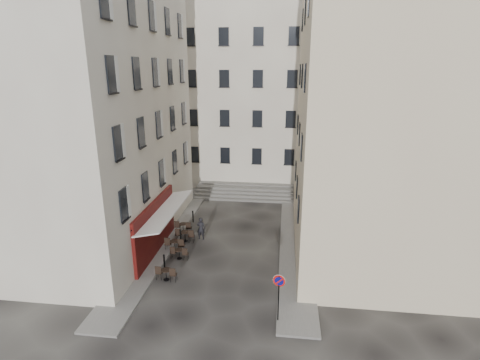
% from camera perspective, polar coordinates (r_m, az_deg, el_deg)
% --- Properties ---
extents(ground, '(90.00, 90.00, 0.00)m').
position_cam_1_polar(ground, '(23.41, -2.85, -12.68)').
color(ground, black).
rests_on(ground, ground).
extents(sidewalk_left, '(2.00, 22.00, 0.12)m').
position_cam_1_polar(sidewalk_left, '(27.85, -10.67, -7.75)').
color(sidewalk_left, slate).
rests_on(sidewalk_left, ground).
extents(sidewalk_right, '(2.00, 18.00, 0.12)m').
position_cam_1_polar(sidewalk_right, '(25.76, 8.38, -9.77)').
color(sidewalk_right, slate).
rests_on(sidewalk_right, ground).
extents(building_left, '(12.20, 16.20, 20.60)m').
position_cam_1_polar(building_left, '(27.04, -25.10, 12.75)').
color(building_left, beige).
rests_on(building_left, ground).
extents(building_right, '(12.20, 14.20, 18.60)m').
position_cam_1_polar(building_right, '(24.61, 23.65, 10.31)').
color(building_right, beige).
rests_on(building_right, ground).
extents(building_back, '(18.20, 10.20, 18.60)m').
position_cam_1_polar(building_back, '(39.36, 0.31, 13.69)').
color(building_back, beige).
rests_on(building_back, ground).
extents(cafe_storefront, '(1.74, 7.30, 3.50)m').
position_cam_1_polar(cafe_storefront, '(24.48, -12.59, -6.80)').
color(cafe_storefront, '#470A0A').
rests_on(cafe_storefront, ground).
extents(stone_steps, '(9.00, 3.15, 0.80)m').
position_cam_1_polar(stone_steps, '(34.65, 0.68, -1.83)').
color(stone_steps, slate).
rests_on(stone_steps, ground).
extents(bollard_near, '(0.12, 0.12, 0.98)m').
position_cam_1_polar(bollard_near, '(23.05, -11.47, -12.04)').
color(bollard_near, black).
rests_on(bollard_near, ground).
extents(bollard_mid, '(0.12, 0.12, 0.98)m').
position_cam_1_polar(bollard_mid, '(26.01, -9.06, -8.38)').
color(bollard_mid, black).
rests_on(bollard_mid, ground).
extents(bollard_far, '(0.12, 0.12, 0.98)m').
position_cam_1_polar(bollard_far, '(29.10, -7.19, -5.48)').
color(bollard_far, black).
rests_on(bollard_far, ground).
extents(no_parking_sign, '(0.56, 0.18, 2.51)m').
position_cam_1_polar(no_parking_sign, '(17.93, 5.94, -16.25)').
color(no_parking_sign, black).
rests_on(no_parking_sign, ground).
extents(bistro_table_a, '(1.21, 0.57, 0.85)m').
position_cam_1_polar(bistro_table_a, '(22.01, -11.16, -13.78)').
color(bistro_table_a, black).
rests_on(bistro_table_a, ground).
extents(bistro_table_b, '(1.15, 0.54, 0.81)m').
position_cam_1_polar(bistro_table_b, '(24.05, -9.22, -10.92)').
color(bistro_table_b, black).
rests_on(bistro_table_b, ground).
extents(bistro_table_c, '(1.33, 0.62, 0.93)m').
position_cam_1_polar(bistro_table_c, '(24.99, -9.88, -9.66)').
color(bistro_table_c, black).
rests_on(bistro_table_c, ground).
extents(bistro_table_d, '(1.31, 0.61, 0.92)m').
position_cam_1_polar(bistro_table_d, '(26.16, -8.34, -8.33)').
color(bistro_table_d, black).
rests_on(bistro_table_d, ground).
extents(bistro_table_e, '(1.24, 0.58, 0.87)m').
position_cam_1_polar(bistro_table_e, '(27.51, -8.63, -7.09)').
color(bistro_table_e, black).
rests_on(bistro_table_e, ground).
extents(pedestrian, '(0.60, 0.40, 1.61)m').
position_cam_1_polar(pedestrian, '(26.25, -5.97, -7.34)').
color(pedestrian, black).
rests_on(pedestrian, ground).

